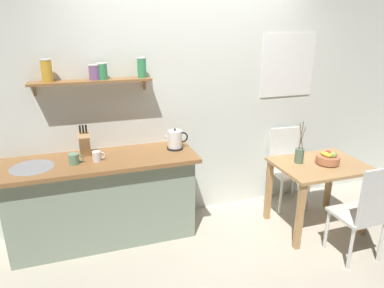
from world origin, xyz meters
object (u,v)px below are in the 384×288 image
dining_chair_far (286,163)px  electric_kettle (175,140)px  fruit_bowl (328,158)px  twig_vase (299,155)px  dining_chair_near (365,210)px  knife_block (85,143)px  dining_table (319,175)px  coffee_mug_spare (97,156)px  coffee_mug_by_sink (74,159)px

dining_chair_far → electric_kettle: bearing=-177.0°
dining_chair_far → fruit_bowl: size_ratio=3.91×
dining_chair_far → twig_vase: bearing=-110.9°
dining_chair_near → dining_chair_far: dining_chair_near is taller
knife_block → dining_table: bearing=-14.4°
dining_chair_far → twig_vase: (-0.18, -0.47, 0.30)m
dining_chair_far → fruit_bowl: 0.66m
dining_table → electric_kettle: 1.54m
fruit_bowl → coffee_mug_spare: size_ratio=1.98×
dining_chair_near → coffee_mug_by_sink: (-2.43, 1.01, 0.41)m
dining_chair_near → coffee_mug_spare: 2.48m
dining_table → fruit_bowl: bearing=-20.9°
dining_chair_far → coffee_mug_spare: size_ratio=7.73×
twig_vase → knife_block: knife_block is taller
electric_kettle → knife_block: (-0.88, 0.09, 0.03)m
dining_table → dining_chair_near: bearing=-86.2°
knife_block → coffee_mug_spare: bearing=-61.2°
electric_kettle → coffee_mug_by_sink: electric_kettle is taller
electric_kettle → coffee_mug_spare: bearing=-173.4°
dining_chair_near → fruit_bowl: bearing=87.6°
dining_table → coffee_mug_by_sink: (-2.39, 0.39, 0.33)m
dining_chair_near → electric_kettle: (-1.45, 1.11, 0.46)m
dining_table → knife_block: size_ratio=2.85×
dining_table → twig_vase: 0.30m
dining_chair_near → electric_kettle: 1.88m
dining_table → coffee_mug_spare: 2.24m
knife_block → coffee_mug_by_sink: size_ratio=2.37×
knife_block → fruit_bowl: bearing=-14.5°
dining_chair_near → coffee_mug_spare: bearing=155.4°
electric_kettle → coffee_mug_by_sink: size_ratio=1.85×
dining_table → knife_block: knife_block is taller
dining_chair_far → coffee_mug_by_sink: (-2.37, -0.18, 0.42)m
knife_block → coffee_mug_spare: (0.10, -0.18, -0.08)m
fruit_bowl → coffee_mug_spare: coffee_mug_spare is taller
dining_chair_far → twig_vase: size_ratio=2.08×
dining_table → fruit_bowl: (0.07, -0.02, 0.19)m
twig_vase → dining_table: bearing=-25.5°
twig_vase → electric_kettle: twig_vase is taller
dining_table → dining_chair_near: 0.62m
dining_table → fruit_bowl: size_ratio=3.81×
twig_vase → coffee_mug_spare: twig_vase is taller
electric_kettle → fruit_bowl: bearing=-19.5°
dining_table → twig_vase: bearing=154.5°
dining_chair_near → dining_table: bearing=93.8°
electric_kettle → dining_table: bearing=-19.4°
twig_vase → dining_chair_far: bearing=69.1°
coffee_mug_spare → fruit_bowl: bearing=-10.8°
knife_block → dining_chair_near: bearing=-27.3°
dining_chair_near → twig_vase: (-0.24, 0.71, 0.29)m
electric_kettle → coffee_mug_by_sink: (-0.98, -0.10, -0.05)m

